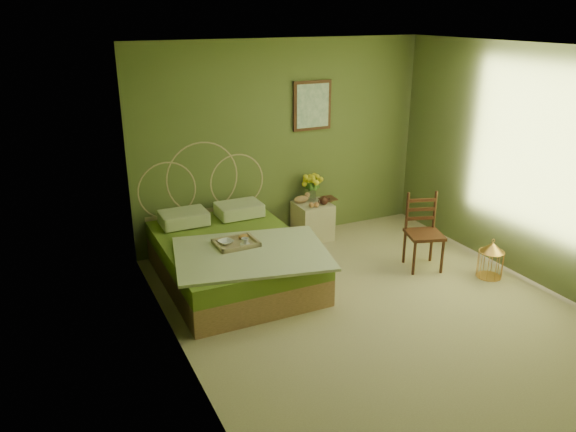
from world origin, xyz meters
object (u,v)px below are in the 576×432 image
bed (231,254)px  nightstand (312,214)px  birdcage (491,260)px  chair (421,227)px

bed → nightstand: size_ratio=2.45×
birdcage → nightstand: bearing=123.9°
chair → birdcage: (0.55, -0.61, -0.29)m
birdcage → bed: bearing=155.6°
nightstand → chair: (0.75, -1.33, 0.16)m
nightstand → birdcage: 2.34m
nightstand → bed: bearing=-153.6°
chair → nightstand: bearing=137.0°
bed → chair: size_ratio=2.51×
nightstand → birdcage: size_ratio=2.16×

